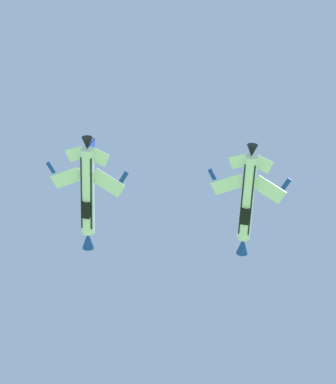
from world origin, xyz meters
TOP-DOWN VIEW (x-y plane):
  - fighter_jet_right_wing at (2.53, 42.88)m, footprint 10.38×15.94m
  - fighter_jet_left_outer at (22.80, 40.39)m, footprint 10.38×15.94m

SIDE VIEW (x-z plane):
  - fighter_jet_right_wing at x=2.53m, z-range 86.83..91.21m
  - fighter_jet_left_outer at x=22.80m, z-range 87.74..92.12m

